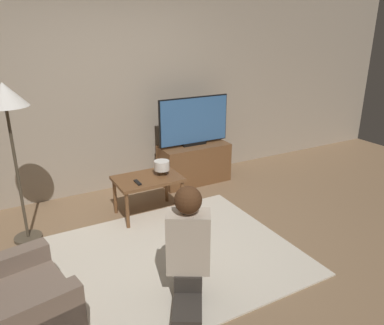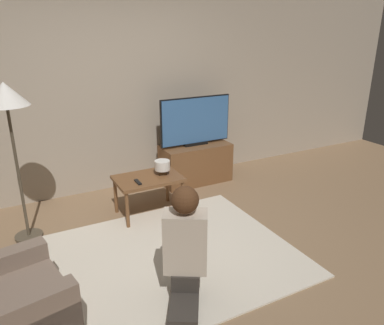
{
  "view_description": "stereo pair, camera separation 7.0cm",
  "coord_description": "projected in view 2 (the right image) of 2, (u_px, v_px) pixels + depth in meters",
  "views": [
    {
      "loc": [
        -1.35,
        -2.79,
        2.1
      ],
      "look_at": [
        0.45,
        0.5,
        0.73
      ],
      "focal_mm": 35.0,
      "sensor_mm": 36.0,
      "label": 1
    },
    {
      "loc": [
        -1.29,
        -2.83,
        2.1
      ],
      "look_at": [
        0.45,
        0.5,
        0.73
      ],
      "focal_mm": 35.0,
      "sensor_mm": 36.0,
      "label": 2
    }
  ],
  "objects": [
    {
      "name": "ground_plane",
      "position": [
        175.0,
        256.0,
        3.63
      ],
      "size": [
        10.0,
        10.0,
        0.0
      ],
      "primitive_type": "plane",
      "color": "#896B4C"
    },
    {
      "name": "person_kneeling",
      "position": [
        185.0,
        244.0,
        2.9
      ],
      "size": [
        0.63,
        0.84,
        0.98
      ],
      "rotation": [
        0.0,
        0.0,
        2.62
      ],
      "color": "#332D28",
      "rests_on": "rug"
    },
    {
      "name": "table_lamp",
      "position": [
        162.0,
        166.0,
        4.35
      ],
      "size": [
        0.18,
        0.18,
        0.17
      ],
      "color": "#4C3823",
      "rests_on": "coffee_table"
    },
    {
      "name": "remote",
      "position": [
        138.0,
        182.0,
        4.15
      ],
      "size": [
        0.04,
        0.15,
        0.02
      ],
      "color": "black",
      "rests_on": "coffee_table"
    },
    {
      "name": "rug",
      "position": [
        174.0,
        255.0,
        3.63
      ],
      "size": [
        2.24,
        1.92,
        0.02
      ],
      "color": "beige",
      "rests_on": "ground_plane"
    },
    {
      "name": "wall_back",
      "position": [
        109.0,
        93.0,
        4.8
      ],
      "size": [
        10.0,
        0.06,
        2.6
      ],
      "color": "tan",
      "rests_on": "ground_plane"
    },
    {
      "name": "tv_stand",
      "position": [
        196.0,
        163.0,
        5.3
      ],
      "size": [
        0.97,
        0.45,
        0.55
      ],
      "color": "brown",
      "rests_on": "ground_plane"
    },
    {
      "name": "coffee_table",
      "position": [
        148.0,
        182.0,
        4.32
      ],
      "size": [
        0.75,
        0.51,
        0.47
      ],
      "color": "brown",
      "rests_on": "ground_plane"
    },
    {
      "name": "tv",
      "position": [
        196.0,
        121.0,
        5.1
      ],
      "size": [
        1.04,
        0.08,
        0.67
      ],
      "color": "black",
      "rests_on": "tv_stand"
    },
    {
      "name": "armchair",
      "position": [
        4.0,
        310.0,
        2.57
      ],
      "size": [
        0.87,
        0.89,
        0.8
      ],
      "rotation": [
        0.0,
        0.0,
        1.75
      ],
      "color": "#7A6656",
      "rests_on": "ground_plane"
    },
    {
      "name": "floor_lamp",
      "position": [
        7.0,
        105.0,
        3.48
      ],
      "size": [
        0.42,
        0.42,
        1.63
      ],
      "color": "#4C4233",
      "rests_on": "ground_plane"
    }
  ]
}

